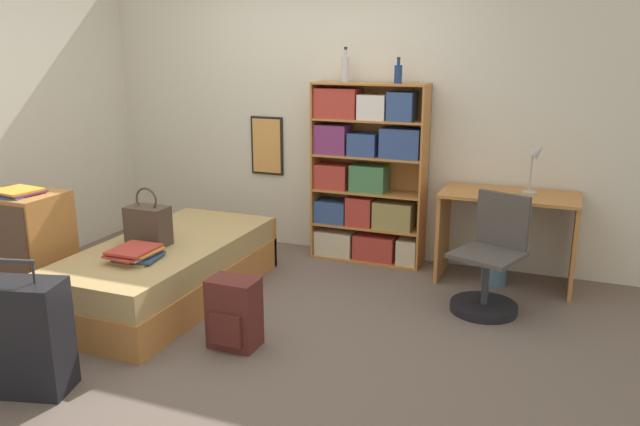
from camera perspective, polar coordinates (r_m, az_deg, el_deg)
ground_plane at (r=4.69m, az=-6.93°, el=-8.83°), size 14.00×14.00×0.00m
wall_back at (r=5.80m, az=0.43°, el=9.20°), size 10.00×0.09×2.60m
bed at (r=4.96m, az=-13.66°, el=-5.09°), size 0.93×1.94×0.44m
handbag at (r=4.82m, az=-15.44°, el=-1.07°), size 0.31×0.19×0.44m
book_stack_on_bed at (r=4.54m, az=-16.44°, el=-3.57°), size 0.33×0.38×0.09m
suitcase at (r=3.92m, az=-26.14°, el=-10.10°), size 0.63×0.40×0.78m
dresser at (r=5.15m, az=-25.36°, el=-2.97°), size 0.60×0.48×0.85m
magazine_pile_on_dresser at (r=5.00m, az=-25.88°, el=1.76°), size 0.33×0.36×0.04m
bookcase at (r=5.54m, az=4.14°, el=3.36°), size 1.01×0.29×1.59m
bottle_green at (r=5.53m, az=2.34°, el=13.07°), size 0.07×0.07×0.29m
bottle_brown at (r=5.32m, az=7.16°, el=12.55°), size 0.07×0.07×0.21m
desk at (r=5.25m, az=16.76°, el=-0.82°), size 1.07×0.55×0.75m
desk_lamp at (r=5.18m, az=19.13°, el=4.68°), size 0.17×0.12×0.42m
desk_chair at (r=4.74m, az=15.18°, el=-5.48°), size 0.57×0.57×0.86m
backpack at (r=4.09m, az=-7.88°, el=-9.09°), size 0.31×0.25×0.46m
waste_bin at (r=5.32m, az=15.65°, el=-5.04°), size 0.20×0.20×0.23m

